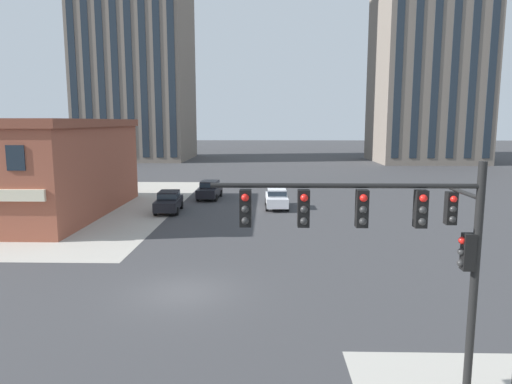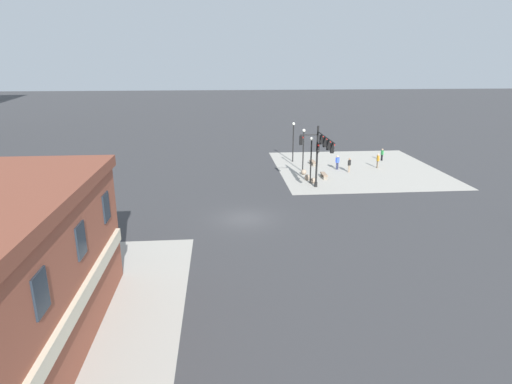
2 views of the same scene
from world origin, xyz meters
TOP-DOWN VIEW (x-y plane):
  - ground_plane at (0.00, 0.00)m, footprint 320.00×320.00m
  - sidewalk_corner_slab at (16.00, -14.50)m, footprint 20.00×19.00m
  - traffic_signal_main at (7.01, -7.72)m, footprint 6.56×2.09m
  - bollard_sphere_curb_a at (9.97, -7.91)m, footprint 0.61×0.61m
  - bollard_sphere_curb_b at (11.36, -7.54)m, footprint 0.61×0.61m
  - bollard_sphere_curb_c at (13.65, -7.59)m, footprint 0.61×0.61m
  - bench_near_signal at (12.02, -9.55)m, footprint 1.81×0.50m
  - bench_mid_block at (18.25, -9.64)m, footprint 1.83×0.61m
  - pedestrian_near_bench at (15.93, -17.09)m, footprint 0.55×0.24m
  - pedestrian_at_curb at (15.66, -12.02)m, footprint 0.29×0.53m
  - pedestrian_walking_east at (14.24, -13.05)m, footprint 0.37×0.46m
  - pedestrian_with_bag at (19.84, -19.10)m, footprint 0.53×0.28m
  - street_lamp_corner_near at (10.00, -7.57)m, footprint 0.36×0.36m
  - street_lamp_mid_sidewalk at (15.05, -7.73)m, footprint 0.36×0.36m
  - street_lamp_corner_far at (20.18, -7.42)m, footprint 0.36×0.36m
  - car_main_northbound_far at (4.38, 19.50)m, footprint 1.98×4.44m

SIDE VIEW (x-z plane):
  - ground_plane at x=0.00m, z-range 0.00..0.00m
  - sidewalk_corner_slab at x=16.00m, z-range -0.01..0.01m
  - bollard_sphere_curb_a at x=9.97m, z-range 0.00..0.61m
  - bollard_sphere_curb_b at x=11.36m, z-range 0.00..0.61m
  - bollard_sphere_curb_c at x=13.65m, z-range 0.00..0.61m
  - bench_near_signal at x=12.02m, z-range 0.08..0.57m
  - bench_mid_block at x=18.25m, z-range 0.08..0.57m
  - pedestrian_with_bag at x=19.84m, z-range 0.11..1.68m
  - car_main_northbound_far at x=4.38m, z-range 0.08..1.76m
  - pedestrian_walking_east at x=14.24m, z-range 0.12..1.81m
  - pedestrian_at_curb at x=15.66m, z-range 0.13..1.85m
  - pedestrian_near_bench at x=15.93m, z-range 0.14..1.91m
  - street_lamp_corner_near at x=10.00m, z-range 0.67..5.64m
  - street_lamp_mid_sidewalk at x=15.05m, z-range 0.67..5.69m
  - street_lamp_corner_far at x=20.18m, z-range 0.67..5.74m
  - traffic_signal_main at x=7.01m, z-range 1.15..7.46m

